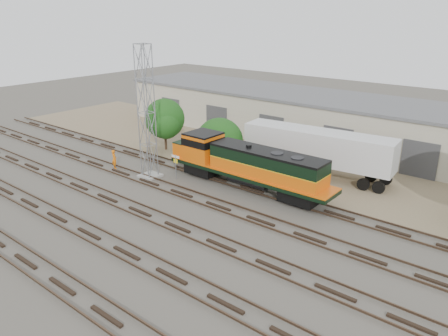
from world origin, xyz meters
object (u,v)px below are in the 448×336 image
Objects in this scene: worker at (114,159)px; semi_trailer at (321,148)px; signal_tower at (147,115)px; locomotive at (246,164)px.

semi_trailer is at bearing -126.03° from worker.
signal_tower is at bearing -145.62° from semi_trailer.
signal_tower is 0.84× the size of semi_trailer.
signal_tower is at bearing -150.89° from worker.
semi_trailer reaches higher than locomotive.
locomotive is at bearing -123.72° from semi_trailer.
worker is 19.53m from semi_trailer.
signal_tower reaches higher than locomotive.
locomotive is 1.13× the size of semi_trailer.
semi_trailer is (16.29, 10.65, 1.74)m from worker.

